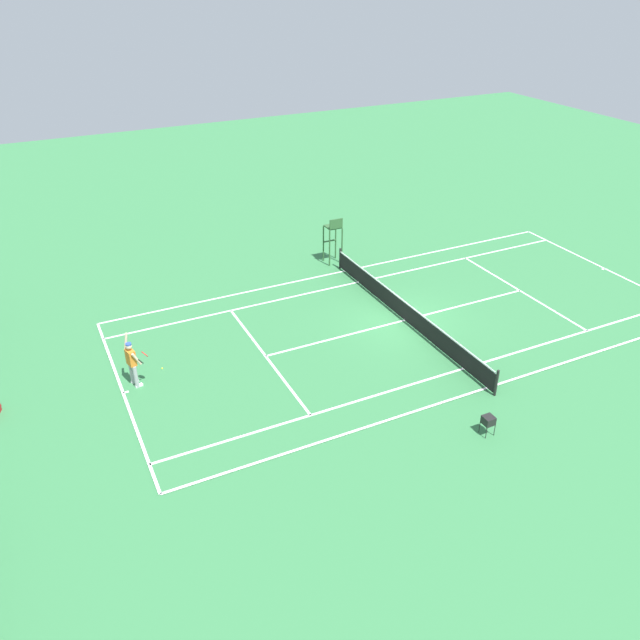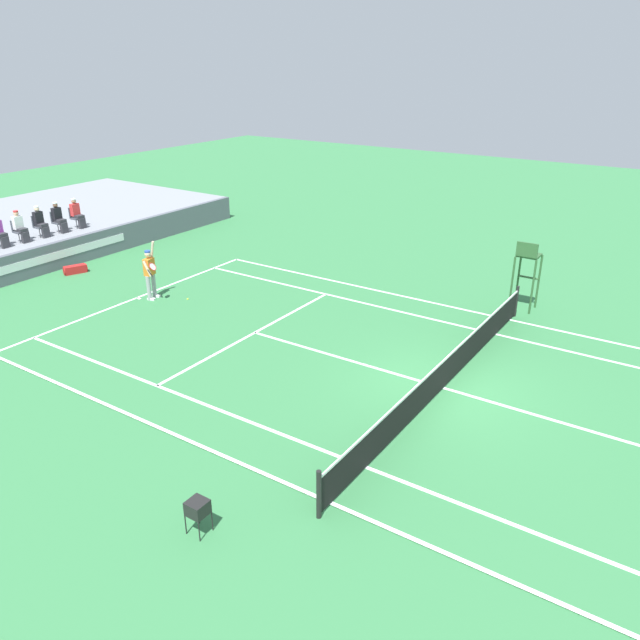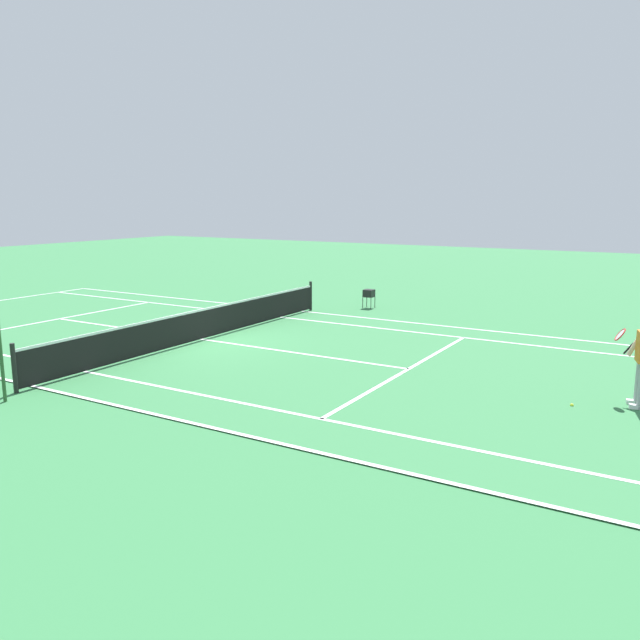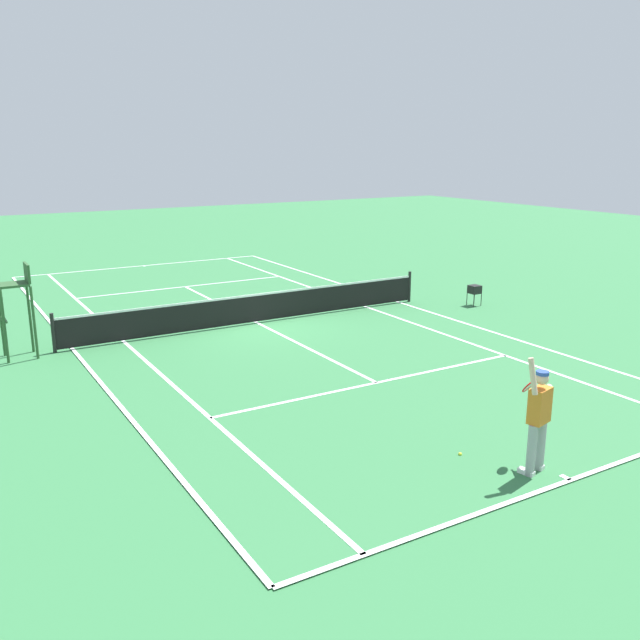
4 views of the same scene
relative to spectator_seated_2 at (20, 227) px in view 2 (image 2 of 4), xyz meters
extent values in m
plane|color=#337542|center=(0.14, -18.33, -1.74)|extent=(80.00, 80.00, 0.00)
cube|color=#337542|center=(0.14, -18.33, -1.73)|extent=(10.98, 23.78, 0.02)
cube|color=white|center=(0.14, -6.44, -1.72)|extent=(10.98, 0.10, 0.01)
cube|color=white|center=(-5.35, -18.33, -1.72)|extent=(0.10, 23.78, 0.01)
cube|color=white|center=(5.63, -18.33, -1.72)|extent=(0.10, 23.78, 0.01)
cube|color=white|center=(-3.97, -18.33, -1.72)|extent=(0.10, 23.78, 0.01)
cube|color=white|center=(4.25, -18.33, -1.72)|extent=(0.10, 23.78, 0.01)
cube|color=white|center=(0.14, -11.93, -1.72)|extent=(8.22, 0.10, 0.01)
cube|color=white|center=(0.14, -18.33, -1.72)|extent=(0.10, 12.80, 0.01)
cube|color=white|center=(0.14, -6.54, -1.72)|extent=(0.10, 0.20, 0.01)
cylinder|color=black|center=(-5.80, -18.33, -1.21)|extent=(0.10, 0.10, 1.07)
cylinder|color=black|center=(6.08, -18.33, -1.21)|extent=(0.10, 0.10, 1.07)
cube|color=black|center=(0.14, -18.33, -1.26)|extent=(11.78, 0.02, 0.84)
cube|color=white|center=(0.14, -18.33, -0.84)|extent=(11.78, 0.03, 0.06)
cube|color=#565B66|center=(0.14, -1.18, -1.18)|extent=(21.91, 0.24, 1.13)
cube|color=silver|center=(0.14, -1.30, -1.12)|extent=(7.67, 0.01, 0.32)
cube|color=#474C56|center=(-0.87, 0.02, -0.20)|extent=(0.44, 0.44, 0.06)
cylinder|color=#4C4C51|center=(-0.70, -0.13, -0.42)|extent=(0.04, 0.04, 0.38)
cube|color=#2D2D33|center=(-0.87, -0.08, -0.12)|extent=(0.34, 0.44, 0.16)
cube|color=#2D2D33|center=(-0.87, -0.28, -0.39)|extent=(0.30, 0.14, 0.44)
cube|color=#474C56|center=(0.00, 0.02, -0.20)|extent=(0.44, 0.44, 0.06)
cube|color=#474C56|center=(0.00, 0.22, 0.05)|extent=(0.44, 0.06, 0.44)
cylinder|color=#4C4C51|center=(0.18, -0.13, -0.42)|extent=(0.04, 0.04, 0.38)
cylinder|color=#4C4C51|center=(-0.18, -0.13, -0.42)|extent=(0.04, 0.04, 0.38)
cube|color=#2D2D33|center=(0.00, -0.08, -0.12)|extent=(0.34, 0.44, 0.16)
cube|color=#2D2D33|center=(0.00, -0.28, -0.39)|extent=(0.30, 0.14, 0.44)
cube|color=white|center=(0.00, 0.08, 0.17)|extent=(0.36, 0.22, 0.52)
sphere|color=tan|center=(0.00, 0.08, 0.54)|extent=(0.20, 0.20, 0.20)
cylinder|color=red|center=(0.00, 0.08, 0.63)|extent=(0.19, 0.19, 0.05)
cube|color=#474C56|center=(0.92, 0.02, -0.20)|extent=(0.44, 0.44, 0.06)
cube|color=#474C56|center=(0.92, 0.22, 0.05)|extent=(0.44, 0.06, 0.44)
cylinder|color=#4C4C51|center=(1.09, -0.13, -0.42)|extent=(0.04, 0.04, 0.38)
cylinder|color=#4C4C51|center=(0.74, -0.13, -0.42)|extent=(0.04, 0.04, 0.38)
cube|color=#2D2D33|center=(0.92, -0.08, -0.12)|extent=(0.34, 0.44, 0.16)
cube|color=#2D2D33|center=(0.92, -0.28, -0.39)|extent=(0.30, 0.14, 0.44)
cube|color=black|center=(0.92, 0.08, 0.17)|extent=(0.36, 0.22, 0.52)
sphere|color=beige|center=(0.92, 0.08, 0.54)|extent=(0.20, 0.20, 0.20)
cylinder|color=white|center=(0.92, 0.08, 0.63)|extent=(0.19, 0.19, 0.05)
cube|color=#474C56|center=(1.78, 0.02, -0.20)|extent=(0.44, 0.44, 0.06)
cube|color=#474C56|center=(1.78, 0.22, 0.05)|extent=(0.44, 0.06, 0.44)
cylinder|color=#4C4C51|center=(1.96, -0.13, -0.42)|extent=(0.04, 0.04, 0.38)
cylinder|color=#4C4C51|center=(1.61, -0.13, -0.42)|extent=(0.04, 0.04, 0.38)
cube|color=#2D2D33|center=(1.78, -0.08, -0.12)|extent=(0.34, 0.44, 0.16)
cube|color=#2D2D33|center=(1.78, -0.28, -0.39)|extent=(0.30, 0.14, 0.44)
cube|color=black|center=(1.78, 0.08, 0.17)|extent=(0.36, 0.22, 0.52)
sphere|color=brown|center=(1.78, 0.08, 0.54)|extent=(0.20, 0.20, 0.20)
cylinder|color=white|center=(1.78, 0.08, 0.63)|extent=(0.19, 0.19, 0.05)
cube|color=#474C56|center=(2.69, 0.02, -0.20)|extent=(0.44, 0.44, 0.06)
cube|color=#474C56|center=(2.69, 0.22, 0.05)|extent=(0.44, 0.06, 0.44)
cylinder|color=#4C4C51|center=(2.86, -0.13, -0.42)|extent=(0.04, 0.04, 0.38)
cylinder|color=#4C4C51|center=(2.51, -0.13, -0.42)|extent=(0.04, 0.04, 0.38)
cube|color=#2D2D33|center=(2.69, -0.08, -0.12)|extent=(0.34, 0.44, 0.16)
cube|color=#2D2D33|center=(2.69, -0.28, -0.39)|extent=(0.30, 0.14, 0.44)
cube|color=red|center=(2.69, 0.08, 0.17)|extent=(0.36, 0.22, 0.52)
sphere|color=#A37556|center=(2.69, 0.08, 0.54)|extent=(0.20, 0.20, 0.20)
cylinder|color=white|center=(2.69, 0.08, 0.63)|extent=(0.19, 0.19, 0.05)
cylinder|color=#9E9EA3|center=(0.59, -6.91, -1.28)|extent=(0.15, 0.15, 0.92)
cylinder|color=#9E9EA3|center=(0.28, -6.99, -1.28)|extent=(0.15, 0.15, 0.92)
cube|color=white|center=(0.61, -6.97, -1.69)|extent=(0.19, 0.30, 0.10)
cube|color=white|center=(0.30, -7.05, -1.69)|extent=(0.19, 0.30, 0.10)
cube|color=orange|center=(0.44, -6.95, -0.52)|extent=(0.45, 0.33, 0.60)
sphere|color=beige|center=(0.44, -6.95, -0.05)|extent=(0.22, 0.22, 0.22)
cylinder|color=#2D4CA8|center=(0.44, -6.95, 0.04)|extent=(0.21, 0.21, 0.06)
cylinder|color=beige|center=(0.70, -6.91, 0.04)|extent=(0.14, 0.23, 0.61)
cylinder|color=beige|center=(0.21, -7.11, -0.50)|extent=(0.17, 0.34, 0.56)
cylinder|color=black|center=(0.20, -7.24, -0.63)|extent=(0.08, 0.19, 0.25)
torus|color=red|center=(0.20, -7.41, -0.37)|extent=(0.34, 0.26, 0.26)
cylinder|color=silver|center=(0.20, -7.41, -0.37)|extent=(0.30, 0.22, 0.22)
sphere|color=#D1E533|center=(1.06, -8.08, -1.71)|extent=(0.07, 0.07, 0.07)
cylinder|color=#2D562D|center=(7.26, -17.98, -0.79)|extent=(0.07, 0.07, 1.90)
cylinder|color=#2D562D|center=(7.26, -18.68, -0.79)|extent=(0.07, 0.07, 1.90)
cylinder|color=#2D562D|center=(6.56, -17.98, -0.79)|extent=(0.07, 0.07, 1.90)
cylinder|color=#2D562D|center=(6.56, -18.68, -0.79)|extent=(0.07, 0.07, 1.90)
cube|color=#2D562D|center=(6.91, -18.33, 0.19)|extent=(0.70, 0.70, 0.06)
cube|color=#2D562D|center=(6.56, -18.33, 0.46)|extent=(0.06, 0.70, 0.48)
cube|color=#2D562D|center=(7.23, -18.33, -0.70)|extent=(0.10, 0.70, 0.04)
cube|color=red|center=(0.71, -2.19, -1.58)|extent=(0.90, 0.60, 0.32)
cylinder|color=red|center=(0.31, -2.04, -1.58)|extent=(0.17, 0.32, 0.32)
cylinder|color=red|center=(1.10, -2.35, -1.58)|extent=(0.17, 0.32, 0.32)
cube|color=black|center=(-7.35, -16.71, -1.18)|extent=(0.36, 0.36, 0.28)
cylinder|color=black|center=(-7.52, -16.88, -1.53)|extent=(0.02, 0.02, 0.42)
cylinder|color=black|center=(-7.18, -16.88, -1.53)|extent=(0.02, 0.02, 0.42)
cylinder|color=black|center=(-7.52, -16.54, -1.53)|extent=(0.02, 0.02, 0.42)
cylinder|color=black|center=(-7.18, -16.54, -1.53)|extent=(0.02, 0.02, 0.42)
ellipsoid|color=#D1E533|center=(-7.35, -16.71, -1.10)|extent=(0.30, 0.30, 0.12)
camera|label=1|loc=(-19.49, -4.70, 11.83)|focal=35.61mm
camera|label=2|loc=(-13.63, -23.56, 6.40)|focal=34.90mm
camera|label=3|loc=(13.90, -6.22, 2.26)|focal=35.73mm
camera|label=4|loc=(8.89, 0.19, 3.62)|focal=38.24mm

